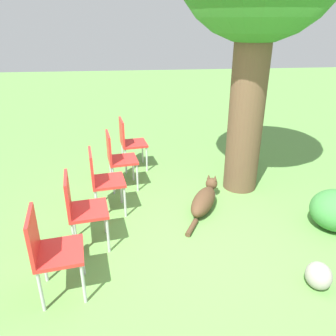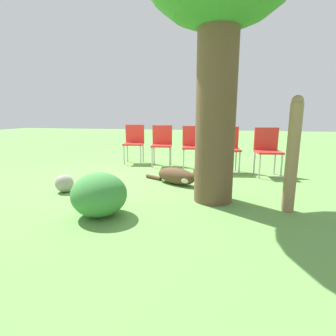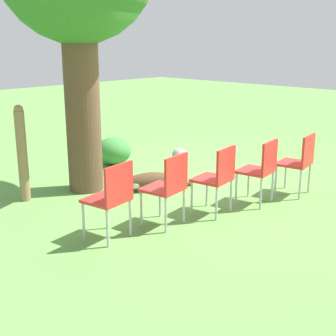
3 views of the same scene
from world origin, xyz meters
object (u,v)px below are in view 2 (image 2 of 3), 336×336
at_px(fence_post, 292,155).
at_px(red_chair_2, 193,144).
at_px(dog, 179,176).
at_px(red_chair_3, 228,146).
at_px(red_chair_0, 134,141).
at_px(red_chair_4, 267,148).
at_px(red_chair_1, 162,142).

height_order(fence_post, red_chair_2, fence_post).
bearing_deg(dog, fence_post, -3.30).
height_order(red_chair_2, red_chair_3, same).
distance_m(dog, red_chair_0, 2.23).
relative_size(red_chair_2, red_chair_4, 1.00).
xyz_separation_m(red_chair_1, red_chair_4, (0.55, 2.13, 0.00)).
distance_m(red_chair_0, red_chair_4, 2.94).
distance_m(red_chair_0, red_chair_1, 0.73).
distance_m(red_chair_3, red_chair_4, 0.73).
bearing_deg(red_chair_1, red_chair_4, 67.12).
height_order(red_chair_2, red_chair_4, same).
height_order(dog, red_chair_1, red_chair_1).
xyz_separation_m(dog, fence_post, (0.90, 1.47, 0.54)).
distance_m(red_chair_0, red_chair_3, 2.20).
distance_m(red_chair_1, red_chair_2, 0.73).
bearing_deg(red_chair_2, red_chair_0, -112.88).
relative_size(fence_post, red_chair_0, 1.50).
bearing_deg(dog, red_chair_3, 85.01).
distance_m(fence_post, red_chair_1, 3.24).
relative_size(red_chair_2, red_chair_3, 1.00).
relative_size(dog, red_chair_0, 1.26).
xyz_separation_m(red_chair_3, red_chair_4, (0.18, 0.71, 0.00)).
distance_m(red_chair_2, red_chair_4, 1.47).
xyz_separation_m(dog, red_chair_4, (-1.00, 1.48, 0.38)).
distance_m(dog, red_chair_1, 1.72).
bearing_deg(red_chair_2, red_chair_3, 67.12).
height_order(fence_post, red_chair_4, fence_post).
height_order(red_chair_3, red_chair_4, same).
height_order(red_chair_1, red_chair_3, same).
bearing_deg(red_chair_1, red_chair_2, 67.12).
bearing_deg(fence_post, red_chair_3, -161.47).
bearing_deg(fence_post, red_chair_2, -148.11).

